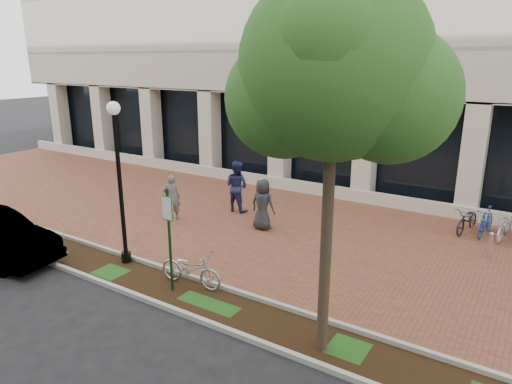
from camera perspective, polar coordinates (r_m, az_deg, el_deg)
The scene contains 14 objects.
ground at distance 16.20m, azimuth 0.43°, elevation -4.11°, with size 120.00×120.00×0.00m, color black.
brick_plaza at distance 16.19m, azimuth 0.43°, elevation -4.09°, with size 40.00×9.00×0.01m, color brown.
planting_strip at distance 12.44m, azimuth -12.82°, elevation -11.08°, with size 40.00×1.50×0.01m, color black.
curb_plaza_side at distance 12.89m, azimuth -10.45°, elevation -9.66°, with size 40.00×0.12×0.12m, color #A0A198.
curb_street_side at distance 11.97m, azimuth -15.43°, elevation -12.13°, with size 40.00×0.12×0.12m, color #A0A198.
parking_sign at distance 11.32m, azimuth -10.86°, elevation -4.46°, with size 0.34×0.07×2.68m.
lamppost at distance 13.02m, azimuth -16.72°, elevation 2.00°, with size 0.36×0.36×4.58m.
street_tree at distance 8.09m, azimuth 10.12°, elevation 13.82°, with size 3.93×3.28×7.18m.
locked_bicycle at distance 11.96m, azimuth -8.14°, elevation -9.47°, with size 0.63×1.81×0.95m, color #B0B1B5.
pedestrian_left at distance 16.75m, azimuth -10.49°, elevation -0.66°, with size 0.61×0.40×1.68m, color #5B5B5F.
pedestrian_mid at distance 17.39m, azimuth -2.45°, elevation 0.73°, with size 0.96×0.75×1.97m, color navy.
pedestrian_right at distance 15.53m, azimuth 0.83°, elevation -1.56°, with size 0.87×0.56×1.77m, color #25252A.
bollard at distance 14.98m, azimuth 27.23°, elevation -5.95°, with size 0.12×0.12×0.85m.
bike_rack_cluster at distance 16.87m, azimuth 28.62°, elevation -3.70°, with size 2.94×1.74×0.96m.
Camera 1 is at (8.09, -12.85, 5.63)m, focal length 32.00 mm.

